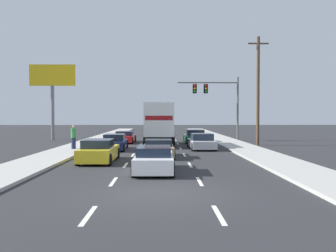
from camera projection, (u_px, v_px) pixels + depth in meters
ground_plane at (160, 142)px, 37.52m from camera, size 140.00×140.00×0.00m
sidewalk_right at (235, 145)px, 32.63m from camera, size 2.77×80.00×0.14m
sidewalk_left at (83, 145)px, 32.41m from camera, size 2.77×80.00×0.14m
lane_markings at (159, 146)px, 32.26m from camera, size 3.54×57.00×0.01m
car_red at (125, 137)px, 36.18m from camera, size 1.91×4.65×1.12m
car_navy at (115, 143)px, 28.65m from camera, size 1.88×4.66×1.20m
car_yellow at (99, 151)px, 21.14m from camera, size 1.89×4.57×1.28m
box_truck at (159, 122)px, 32.61m from camera, size 2.61×7.80×3.64m
car_tan at (159, 149)px, 23.49m from camera, size 2.00×4.13×1.13m
car_white at (154, 160)px, 17.37m from camera, size 1.86×4.46×1.19m
car_green at (195, 137)px, 36.23m from camera, size 1.95×4.69×1.27m
car_silver at (202, 142)px, 29.16m from camera, size 1.97×4.60×1.24m
traffic_signal_mast at (213, 94)px, 39.29m from camera, size 6.43×0.69×6.69m
utility_pole_mid at (258, 90)px, 32.78m from camera, size 1.80×0.28×9.52m
roadside_billboard at (52, 85)px, 39.83m from camera, size 4.85×0.36×8.05m
pedestrian_near_corner at (74, 137)px, 27.85m from camera, size 0.38×0.38×1.76m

